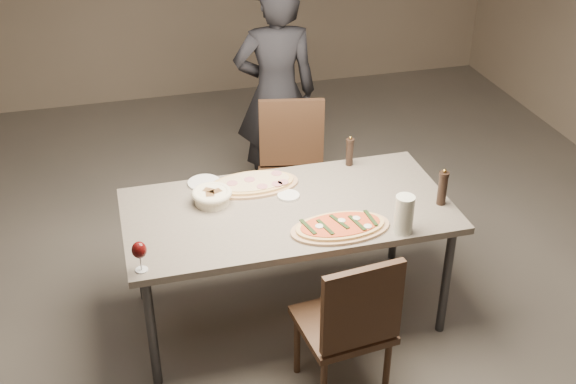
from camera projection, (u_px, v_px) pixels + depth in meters
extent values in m
plane|color=#605A53|center=(288.00, 313.00, 4.35)|extent=(7.00, 7.00, 0.00)
cube|color=slate|center=(288.00, 211.00, 3.98)|extent=(1.80, 0.90, 0.04)
cylinder|color=#333335|center=(152.00, 332.00, 3.68)|extent=(0.05, 0.05, 0.71)
cylinder|color=#333335|center=(446.00, 281.00, 4.05)|extent=(0.05, 0.05, 0.71)
cylinder|color=#333335|center=(139.00, 251.00, 4.30)|extent=(0.05, 0.05, 0.71)
cylinder|color=#333335|center=(396.00, 213.00, 4.66)|extent=(0.05, 0.05, 0.71)
ellipsoid|color=white|center=(342.00, 220.00, 3.79)|extent=(0.05, 0.05, 0.01)
ellipsoid|color=white|center=(368.00, 226.00, 3.74)|extent=(0.05, 0.05, 0.01)
ellipsoid|color=white|center=(356.00, 218.00, 3.81)|extent=(0.05, 0.05, 0.01)
ellipsoid|color=white|center=(319.00, 226.00, 3.74)|extent=(0.05, 0.05, 0.01)
cube|color=#1E3315|center=(308.00, 227.00, 3.74)|extent=(0.06, 0.15, 0.01)
cube|color=#1E3315|center=(325.00, 227.00, 3.74)|extent=(0.06, 0.15, 0.01)
cube|color=#1E3315|center=(339.00, 222.00, 3.78)|extent=(0.07, 0.15, 0.01)
cube|color=#1E3315|center=(357.00, 223.00, 3.77)|extent=(0.05, 0.15, 0.01)
cube|color=#1E3315|center=(371.00, 218.00, 3.81)|extent=(0.03, 0.15, 0.01)
cylinder|color=#C3777B|center=(232.00, 183.00, 4.13)|extent=(0.06, 0.06, 0.00)
cylinder|color=#C3777B|center=(277.00, 173.00, 4.23)|extent=(0.06, 0.06, 0.00)
cylinder|color=#C3777B|center=(277.00, 184.00, 4.12)|extent=(0.06, 0.06, 0.00)
cylinder|color=#C3777B|center=(283.00, 182.00, 4.14)|extent=(0.06, 0.06, 0.00)
cylinder|color=#C3777B|center=(249.00, 179.00, 4.17)|extent=(0.06, 0.06, 0.00)
cylinder|color=#C3777B|center=(262.00, 186.00, 4.10)|extent=(0.06, 0.06, 0.00)
cylinder|color=beige|center=(212.00, 197.00, 3.99)|extent=(0.19, 0.19, 0.07)
torus|color=beige|center=(212.00, 193.00, 3.98)|extent=(0.22, 0.22, 0.03)
cube|color=#9B6B3F|center=(217.00, 194.00, 3.99)|extent=(0.07, 0.07, 0.04)
cube|color=#9B6B3F|center=(209.00, 193.00, 4.00)|extent=(0.07, 0.07, 0.04)
cube|color=#9B6B3F|center=(210.00, 197.00, 3.96)|extent=(0.05, 0.06, 0.04)
cylinder|color=white|center=(289.00, 196.00, 4.06)|extent=(0.12, 0.12, 0.01)
cylinder|color=#A19E3B|center=(289.00, 195.00, 4.06)|extent=(0.09, 0.09, 0.00)
cylinder|color=black|center=(442.00, 190.00, 3.96)|extent=(0.05, 0.05, 0.18)
cylinder|color=black|center=(444.00, 174.00, 3.91)|extent=(0.06, 0.06, 0.02)
sphere|color=gold|center=(445.00, 171.00, 3.90)|extent=(0.02, 0.02, 0.02)
cylinder|color=black|center=(350.00, 153.00, 4.35)|extent=(0.04, 0.04, 0.16)
cylinder|color=black|center=(350.00, 141.00, 4.31)|extent=(0.05, 0.05, 0.02)
sphere|color=gold|center=(350.00, 138.00, 4.30)|extent=(0.02, 0.02, 0.02)
cylinder|color=silver|center=(404.00, 214.00, 3.72)|extent=(0.10, 0.10, 0.21)
cylinder|color=silver|center=(142.00, 270.00, 3.48)|extent=(0.06, 0.06, 0.01)
cylinder|color=silver|center=(141.00, 263.00, 3.46)|extent=(0.01, 0.01, 0.08)
ellipsoid|color=#4C0B0A|center=(139.00, 250.00, 3.42)|extent=(0.07, 0.07, 0.09)
cylinder|color=white|center=(204.00, 183.00, 4.19)|extent=(0.19, 0.19, 0.01)
cube|color=#3C2719|center=(342.00, 325.00, 3.64)|extent=(0.47, 0.47, 0.04)
cylinder|color=#3C2719|center=(387.00, 371.00, 3.66)|extent=(0.04, 0.04, 0.40)
cylinder|color=#3C2719|center=(297.00, 344.00, 3.83)|extent=(0.04, 0.04, 0.40)
cylinder|color=#3C2719|center=(356.00, 328.00, 3.94)|extent=(0.04, 0.04, 0.40)
cube|color=#3C2719|center=(362.00, 308.00, 3.35)|extent=(0.41, 0.08, 0.45)
cube|color=#3C2719|center=(293.00, 184.00, 4.80)|extent=(0.54, 0.54, 0.04)
cylinder|color=#3C2719|center=(318.00, 199.00, 5.09)|extent=(0.04, 0.04, 0.42)
cylinder|color=#3C2719|center=(265.00, 200.00, 5.07)|extent=(0.04, 0.04, 0.42)
cylinder|color=#3C2719|center=(323.00, 228.00, 4.77)|extent=(0.04, 0.04, 0.42)
cylinder|color=#3C2719|center=(267.00, 230.00, 4.75)|extent=(0.04, 0.04, 0.42)
cube|color=#3C2719|center=(292.00, 133.00, 4.83)|extent=(0.43, 0.13, 0.48)
imported|color=black|center=(276.00, 94.00, 5.15)|extent=(0.63, 0.44, 1.64)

